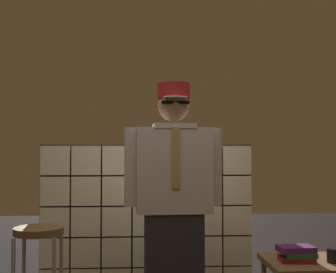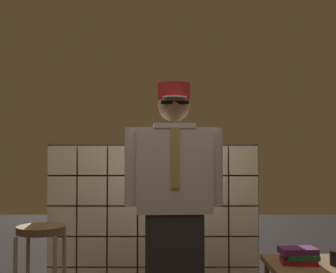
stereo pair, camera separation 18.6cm
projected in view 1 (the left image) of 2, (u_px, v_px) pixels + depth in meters
name	position (u px, v px, depth m)	size (l,w,h in m)	color
glass_block_wall	(147.00, 221.00, 3.87)	(1.87, 0.10, 1.35)	beige
standing_person	(174.00, 202.00, 3.08)	(0.69, 0.30, 1.74)	#28282D
bar_stool	(38.00, 254.00, 3.04)	(0.34, 0.34, 0.74)	brown
side_table	(304.00, 270.00, 3.05)	(0.52, 0.52, 0.50)	brown
book_stack	(297.00, 254.00, 3.03)	(0.26, 0.19, 0.11)	maroon
coffee_mug	(333.00, 255.00, 3.00)	(0.13, 0.08, 0.09)	black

